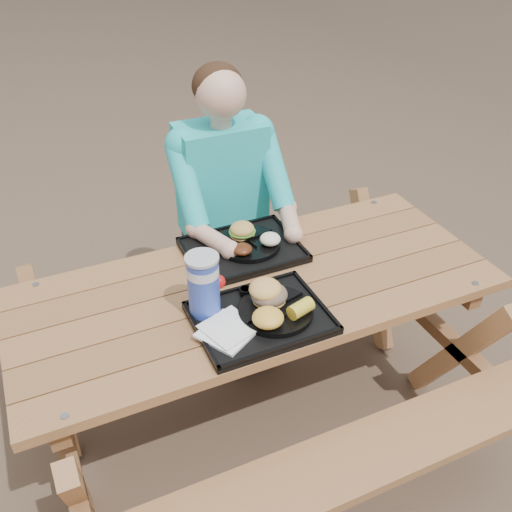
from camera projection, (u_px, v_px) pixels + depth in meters
name	position (u px, v px, depth m)	size (l,w,h in m)	color
ground	(256.00, 417.00, 2.56)	(60.00, 60.00, 0.00)	#999999
picnic_table	(256.00, 357.00, 2.34)	(1.80, 1.49, 0.75)	#999999
tray_near	(260.00, 319.00, 1.95)	(0.45, 0.35, 0.02)	black
tray_far	(243.00, 251.00, 2.29)	(0.45, 0.35, 0.02)	black
plate_near	(276.00, 311.00, 1.96)	(0.26, 0.26, 0.02)	black
plate_far	(248.00, 243.00, 2.30)	(0.26, 0.26, 0.02)	black
napkin_stack	(227.00, 331.00, 1.87)	(0.16, 0.16, 0.02)	white
soda_cup	(204.00, 286.00, 1.91)	(0.11, 0.11, 0.22)	#1735AF
condiment_bbq	(246.00, 291.00, 2.04)	(0.05, 0.05, 0.03)	black
condiment_mustard	(260.00, 287.00, 2.05)	(0.05, 0.05, 0.03)	gold
sandwich	(269.00, 286.00, 1.95)	(0.12, 0.12, 0.12)	#F8B757
mac_cheese	(268.00, 318.00, 1.87)	(0.11, 0.11, 0.05)	yellow
corn_cob	(301.00, 308.00, 1.91)	(0.09, 0.09, 0.05)	yellow
cutlery_far	(203.00, 255.00, 2.24)	(0.02, 0.14, 0.01)	black
burger	(242.00, 226.00, 2.30)	(0.10, 0.10, 0.09)	gold
baked_beans	(242.00, 249.00, 2.22)	(0.08, 0.08, 0.04)	#552611
potato_salad	(270.00, 239.00, 2.27)	(0.08, 0.08, 0.05)	white
diner	(225.00, 225.00, 2.68)	(0.48, 0.84, 1.28)	#17A79F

